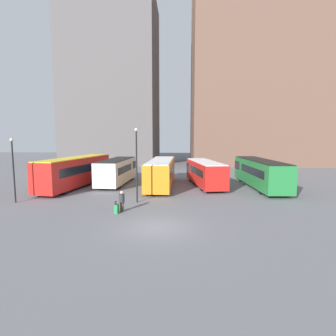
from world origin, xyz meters
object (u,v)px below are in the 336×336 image
Objects in this scene: bus_0 at (77,171)px; lamp_post_1 at (137,160)px; bus_4 at (260,172)px; lamp_post_0 at (13,165)px; bus_3 at (205,172)px; suitcase at (116,209)px; traveler at (122,199)px; bus_1 at (117,170)px; bus_2 at (161,172)px.

bus_0 is 10.65m from lamp_post_1.
bus_4 is 2.18× the size of lamp_post_0.
bus_3 is 13.80m from suitcase.
traveler is 1.65× the size of suitcase.
bus_0 is 20.42m from bus_4.
bus_3 is (10.33, -0.60, -0.07)m from bus_1.
bus_2 is 1.82× the size of lamp_post_1.
bus_2 is 10.80m from traveler.
bus_1 is at bearing 21.25° from suitcase.
bus_3 is 10.69m from lamp_post_1.
bus_1 is at bearing 55.51° from lamp_post_0.
bus_2 is (9.44, 0.80, -0.17)m from bus_0.
lamp_post_1 reaches higher than bus_0.
bus_0 is 12.22m from traveler.
suitcase is at bearing -106.07° from lamp_post_1.
bus_2 is 14.47m from lamp_post_0.
traveler is at bearing 137.89° from bus_3.
bus_1 is at bearing 113.60° from lamp_post_1.
lamp_post_1 is at bearing 169.95° from bus_2.
bus_0 is at bearing 139.22° from lamp_post_1.
bus_4 is at bearing -89.31° from bus_2.
lamp_post_0 reaches higher than bus_3.
bus_2 is 10.97m from bus_4.
lamp_post_0 is 10.34m from lamp_post_1.
lamp_post_1 is (0.96, 3.33, 3.31)m from suitcase.
suitcase is (2.91, -12.18, -1.26)m from bus_1.
bus_0 is 1.33× the size of bus_1.
bus_4 reaches higher than bus_2.
bus_3 is at bearing -82.17° from bus_2.
bus_4 is at bearing -43.48° from traveler.
traveler is (7.29, -9.76, -0.87)m from bus_0.
bus_0 reaches higher than traveler.
lamp_post_1 is (3.87, -8.85, 2.05)m from bus_1.
bus_2 is 2.09× the size of lamp_post_0.
lamp_post_0 is at bearing 125.76° from bus_2.
bus_4 reaches higher than bus_3.
suitcase is (-7.43, -11.57, -1.19)m from bus_3.
traveler is at bearing -13.74° from lamp_post_0.
lamp_post_0 reaches higher than bus_2.
bus_4 is (10.97, -0.06, 0.04)m from bus_2.
suitcase is at bearing -163.67° from bus_1.
bus_1 is 16.37m from bus_4.
bus_3 is 0.82× the size of bus_4.
bus_3 is 1.55× the size of lamp_post_1.
bus_4 is 12.42× the size of suitcase.
lamp_post_1 reaches higher than suitcase.
bus_4 is (20.40, 0.74, -0.13)m from bus_0.
suitcase is 0.18× the size of lamp_post_0.
lamp_post_0 reaches higher than traveler.
lamp_post_0 is at bearing 170.87° from bus_0.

